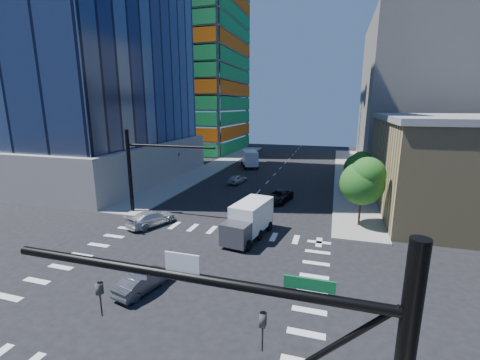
% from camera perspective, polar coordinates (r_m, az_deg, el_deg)
% --- Properties ---
extents(ground, '(160.00, 160.00, 0.00)m').
position_cam_1_polar(ground, '(23.44, -11.09, -16.84)').
color(ground, black).
rests_on(ground, ground).
extents(road_markings, '(20.00, 20.00, 0.01)m').
position_cam_1_polar(road_markings, '(23.44, -11.09, -16.83)').
color(road_markings, silver).
rests_on(road_markings, ground).
extents(sidewalk_ne, '(5.00, 60.00, 0.15)m').
position_cam_1_polar(sidewalk_ne, '(59.04, 18.91, 1.07)').
color(sidewalk_ne, gray).
rests_on(sidewalk_ne, ground).
extents(sidewalk_nw, '(5.00, 60.00, 0.15)m').
position_cam_1_polar(sidewalk_nw, '(63.07, -4.38, 2.47)').
color(sidewalk_nw, gray).
rests_on(sidewalk_nw, ground).
extents(construction_building, '(25.16, 34.50, 70.60)m').
position_cam_1_polar(construction_building, '(89.01, -8.89, 21.30)').
color(construction_building, gray).
rests_on(construction_building, ground).
extents(bg_building_ne, '(24.00, 30.00, 28.00)m').
position_cam_1_polar(bg_building_ne, '(74.88, 30.78, 13.10)').
color(bg_building_ne, slate).
rests_on(bg_building_ne, ground).
extents(signal_mast_nw, '(10.20, 0.40, 9.00)m').
position_cam_1_polar(signal_mast_nw, '(35.95, -17.16, 2.70)').
color(signal_mast_nw, black).
rests_on(signal_mast_nw, sidewalk_nw).
extents(tree_south, '(4.16, 4.16, 6.82)m').
position_cam_1_polar(tree_south, '(32.61, 21.16, -0.07)').
color(tree_south, '#382316').
rests_on(tree_south, sidewalk_ne).
extents(tree_north, '(3.54, 3.52, 5.78)m').
position_cam_1_polar(tree_north, '(44.51, 20.40, 2.38)').
color(tree_north, '#382316').
rests_on(tree_north, sidewalk_ne).
extents(car_nb_far, '(3.31, 5.43, 1.41)m').
position_cam_1_polar(car_nb_far, '(39.95, 6.91, -2.87)').
color(car_nb_far, black).
rests_on(car_nb_far, ground).
extents(car_sb_near, '(3.81, 5.47, 1.47)m').
position_cam_1_polar(car_sb_near, '(33.17, -15.49, -6.55)').
color(car_sb_near, silver).
rests_on(car_sb_near, ground).
extents(car_sb_mid, '(2.43, 4.35, 1.40)m').
position_cam_1_polar(car_sb_mid, '(49.00, -0.50, 0.19)').
color(car_sb_mid, '#B3B7BB').
rests_on(car_sb_mid, ground).
extents(car_sb_cross, '(2.25, 4.20, 1.31)m').
position_cam_1_polar(car_sb_cross, '(22.37, -16.87, -16.80)').
color(car_sb_cross, '#4F4F54').
rests_on(car_sb_cross, ground).
extents(box_truck_near, '(3.50, 6.34, 3.15)m').
position_cam_1_polar(box_truck_near, '(28.75, 1.30, -7.73)').
color(box_truck_near, black).
rests_on(box_truck_near, ground).
extents(box_truck_far, '(4.85, 6.80, 3.28)m').
position_cam_1_polar(box_truck_far, '(62.27, 1.68, 3.66)').
color(box_truck_far, black).
rests_on(box_truck_far, ground).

